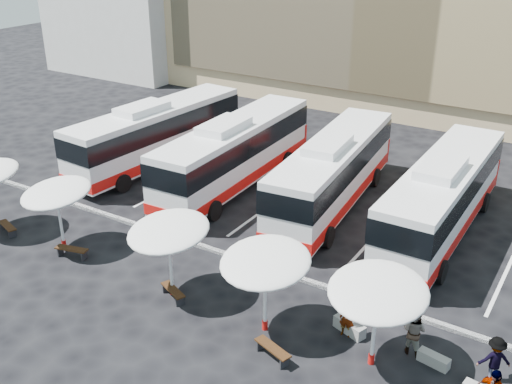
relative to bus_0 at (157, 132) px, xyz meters
The scene contains 20 objects.
ground 11.74m from the bus_0, 40.05° to the right, with size 120.00×120.00×0.00m, color black.
curb_divider 11.42m from the bus_0, 38.10° to the right, with size 34.00×0.25×0.15m, color black.
bay_lines 9.10m from the bus_0, ahead, with size 24.15×12.00×0.01m.
bus_0 is the anchor object (origin of this frame).
bus_1 5.82m from the bus_0, ahead, with size 3.33×12.90×4.07m.
bus_2 11.63m from the bus_0, ahead, with size 3.91×12.79×4.00m.
bus_3 17.30m from the bus_0, ahead, with size 3.01×12.65×4.01m.
sunshade_1 10.76m from the bus_0, 73.59° to the right, with size 3.96×3.98×3.26m.
sunshade_2 14.38m from the bus_0, 47.48° to the right, with size 4.06×4.09×3.38m.
sunshade_3 17.61m from the bus_0, 36.89° to the right, with size 3.57×3.61×3.41m.
sunshade_4 20.82m from the bus_0, 29.45° to the right, with size 3.56×3.60×3.44m.
wood_bench_0 10.92m from the bus_0, 91.75° to the right, with size 1.48×0.79×0.44m.
wood_bench_1 11.59m from the bus_0, 69.35° to the right, with size 1.57×0.76×0.47m.
wood_bench_2 14.79m from the bus_0, 47.43° to the right, with size 1.46×0.91×0.44m.
wood_bench_3 19.25m from the bus_0, 37.93° to the right, with size 1.57×0.86×0.46m.
conc_bench_0 19.17m from the bus_0, 28.35° to the right, with size 1.27×0.42×0.48m, color gray.
conc_bench_1 22.02m from the bus_0, 24.66° to the right, with size 1.09×0.36×0.41m, color gray.
passenger_0 19.20m from the bus_0, 28.95° to the right, with size 0.56×0.37×1.53m, color black.
passenger_1 21.13m from the bus_0, 25.09° to the right, with size 0.90×0.70×1.86m, color black.
passenger_3 23.53m from the bus_0, 22.13° to the right, with size 1.07×0.62×1.66m, color black.
Camera 1 is at (14.52, -18.60, 13.89)m, focal length 42.00 mm.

